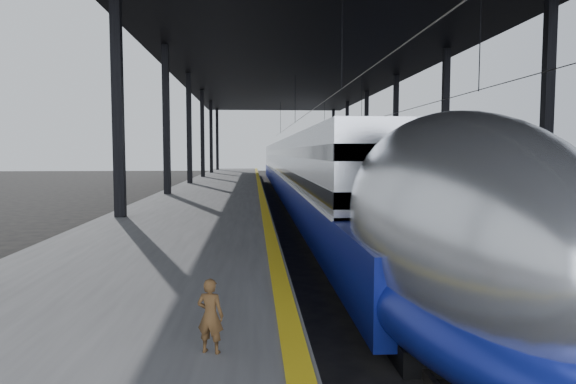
{
  "coord_description": "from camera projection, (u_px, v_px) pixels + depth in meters",
  "views": [
    {
      "loc": [
        -1.17,
        -13.22,
        3.24
      ],
      "look_at": [
        -0.05,
        2.9,
        2.0
      ],
      "focal_mm": 32.0,
      "sensor_mm": 36.0,
      "label": 1
    }
  ],
  "objects": [
    {
      "name": "ground",
      "position": [
        298.0,
        276.0,
        13.48
      ],
      "size": [
        160.0,
        160.0,
        0.0
      ],
      "primitive_type": "plane",
      "color": "black",
      "rests_on": "ground"
    },
    {
      "name": "platform",
      "position": [
        217.0,
        195.0,
        33.09
      ],
      "size": [
        6.0,
        80.0,
        1.0
      ],
      "primitive_type": "cube",
      "color": "#4C4C4F",
      "rests_on": "ground"
    },
    {
      "name": "yellow_strip",
      "position": [
        260.0,
        187.0,
        33.25
      ],
      "size": [
        0.3,
        80.0,
        0.01
      ],
      "primitive_type": "cube",
      "color": "gold",
      "rests_on": "platform"
    },
    {
      "name": "rails",
      "position": [
        339.0,
        201.0,
        33.67
      ],
      "size": [
        6.52,
        80.0,
        0.16
      ],
      "color": "slate",
      "rests_on": "ground"
    },
    {
      "name": "canopy",
      "position": [
        300.0,
        61.0,
        32.8
      ],
      "size": [
        18.0,
        75.0,
        9.47
      ],
      "color": "black",
      "rests_on": "ground"
    },
    {
      "name": "tgv_train",
      "position": [
        298.0,
        172.0,
        35.87
      ],
      "size": [
        2.82,
        65.2,
        4.05
      ],
      "color": "#B8BABF",
      "rests_on": "ground"
    },
    {
      "name": "second_train",
      "position": [
        335.0,
        166.0,
        50.92
      ],
      "size": [
        2.71,
        56.05,
        3.73
      ],
      "color": "navy",
      "rests_on": "ground"
    },
    {
      "name": "child",
      "position": [
        210.0,
        316.0,
        5.73
      ],
      "size": [
        0.36,
        0.29,
        0.85
      ],
      "primitive_type": "imported",
      "rotation": [
        0.0,
        0.0,
        2.83
      ],
      "color": "#4D3319",
      "rests_on": "platform"
    }
  ]
}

